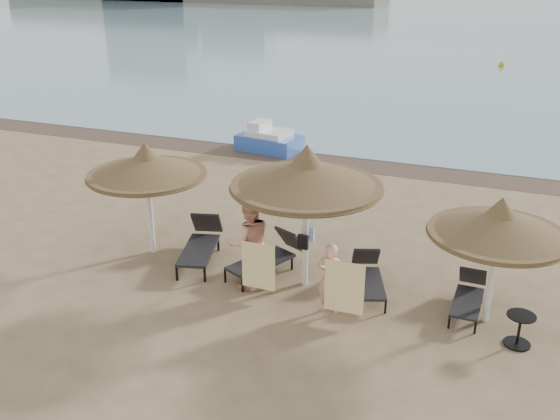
% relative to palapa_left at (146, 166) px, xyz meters
% --- Properties ---
extents(ground, '(160.00, 160.00, 0.00)m').
position_rel_palapa_left_xyz_m(ground, '(3.72, -1.18, -2.15)').
color(ground, '#907857').
rests_on(ground, ground).
extents(sea, '(200.00, 140.00, 0.03)m').
position_rel_palapa_left_xyz_m(sea, '(3.72, 78.82, -2.14)').
color(sea, slate).
rests_on(sea, ground).
extents(wet_sand_strip, '(200.00, 1.60, 0.01)m').
position_rel_palapa_left_xyz_m(wet_sand_strip, '(3.72, 8.22, -2.15)').
color(wet_sand_strip, '#4F3B2E').
rests_on(wet_sand_strip, ground).
extents(palapa_left, '(2.73, 2.73, 2.70)m').
position_rel_palapa_left_xyz_m(palapa_left, '(0.00, 0.00, 0.00)').
color(palapa_left, white).
rests_on(palapa_left, ground).
extents(palapa_center, '(3.13, 3.13, 3.10)m').
position_rel_palapa_left_xyz_m(palapa_center, '(3.85, -0.17, 0.32)').
color(palapa_center, white).
rests_on(palapa_center, ground).
extents(palapa_right, '(2.58, 2.58, 2.55)m').
position_rel_palapa_left_xyz_m(palapa_right, '(7.58, -0.30, -0.12)').
color(palapa_right, white).
rests_on(palapa_right, ground).
extents(lounger_far_left, '(1.19, 2.14, 0.91)m').
position_rel_palapa_left_xyz_m(lounger_far_left, '(1.23, 0.11, -1.74)').
color(lounger_far_left, black).
rests_on(lounger_far_left, ground).
extents(lounger_near_left, '(1.39, 2.01, 0.86)m').
position_rel_palapa_left_xyz_m(lounger_near_left, '(2.94, 0.09, -1.77)').
color(lounger_near_left, black).
rests_on(lounger_near_left, ground).
extents(lounger_near_right, '(1.09, 1.78, 0.76)m').
position_rel_palapa_left_xyz_m(lounger_near_right, '(5.17, 0.04, -1.81)').
color(lounger_near_right, black).
rests_on(lounger_near_right, ground).
extents(lounger_far_right, '(0.57, 1.60, 0.71)m').
position_rel_palapa_left_xyz_m(lounger_far_right, '(7.21, 0.02, -1.83)').
color(lounger_far_right, black).
rests_on(lounger_far_right, ground).
extents(side_table, '(0.51, 0.51, 0.62)m').
position_rel_palapa_left_xyz_m(side_table, '(8.17, -0.94, -1.86)').
color(side_table, black).
rests_on(side_table, ground).
extents(person_left, '(1.29, 1.18, 2.35)m').
position_rel_palapa_left_xyz_m(person_left, '(2.79, -0.69, -0.98)').
color(person_left, '#E2A386').
rests_on(person_left, ground).
extents(person_right, '(0.80, 0.52, 1.73)m').
position_rel_palapa_left_xyz_m(person_right, '(4.67, -1.07, -1.29)').
color(person_right, '#E2A386').
rests_on(person_right, ground).
extents(towel_left, '(0.73, 0.03, 1.02)m').
position_rel_palapa_left_xyz_m(towel_left, '(3.14, -1.04, -1.45)').
color(towel_left, yellow).
rests_on(towel_left, ground).
extents(towel_right, '(0.77, 0.03, 1.08)m').
position_rel_palapa_left_xyz_m(towel_right, '(5.02, -1.32, -1.41)').
color(towel_right, yellow).
rests_on(towel_right, ground).
extents(bag_patterned, '(0.27, 0.11, 0.34)m').
position_rel_palapa_left_xyz_m(bag_patterned, '(3.85, 0.01, -1.04)').
color(bag_patterned, white).
rests_on(bag_patterned, ground).
extents(bag_dark, '(0.23, 0.10, 0.31)m').
position_rel_palapa_left_xyz_m(bag_dark, '(3.85, -0.33, -1.09)').
color(bag_dark, black).
rests_on(bag_dark, ground).
extents(pedal_boat, '(2.39, 1.64, 1.03)m').
position_rel_palapa_left_xyz_m(pedal_boat, '(-0.54, 8.67, -1.77)').
color(pedal_boat, blue).
rests_on(pedal_boat, ground).
extents(buoy_mid, '(0.36, 0.36, 0.36)m').
position_rel_palapa_left_xyz_m(buoy_mid, '(6.40, 30.25, -1.97)').
color(buoy_mid, orange).
rests_on(buoy_mid, ground).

